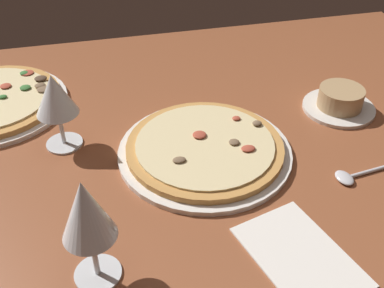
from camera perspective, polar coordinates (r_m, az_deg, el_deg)
name	(u,v)px	position (r cm, az deg, el deg)	size (l,w,h in cm)	color
dining_table	(179,168)	(86.98, -1.56, -2.96)	(150.00, 110.00, 4.00)	brown
pizza_main	(205,149)	(86.28, 1.59, -0.60)	(32.24, 32.24, 3.35)	silver
ramekin_on_saucer	(340,101)	(102.97, 17.63, 5.03)	(15.07, 15.07, 4.99)	silver
wine_glass_far	(55,97)	(86.87, -16.41, 5.52)	(7.71, 7.71, 14.98)	silver
wine_glass_near	(86,214)	(60.21, -12.79, -8.32)	(7.21, 7.21, 17.48)	silver
paper_menu	(300,256)	(71.55, 13.04, -13.22)	(12.39, 18.68, 0.30)	white
spoon	(350,176)	(86.01, 18.73, -3.77)	(10.10, 4.32, 1.00)	silver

